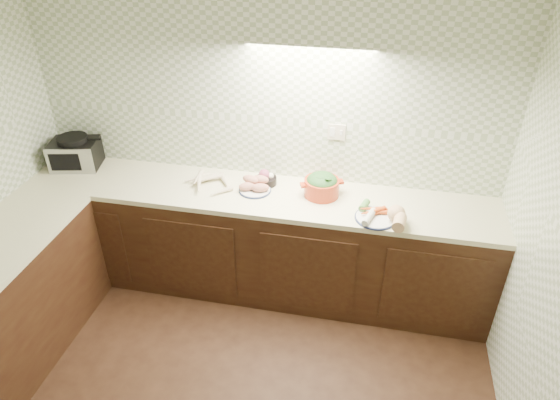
% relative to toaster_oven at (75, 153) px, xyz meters
% --- Properties ---
extents(room, '(3.60, 3.60, 2.60)m').
position_rel_toaster_oven_xyz_m(room, '(1.54, -1.61, 0.61)').
color(room, black).
rests_on(room, ground).
extents(counter, '(3.60, 3.60, 0.90)m').
position_rel_toaster_oven_xyz_m(counter, '(0.86, -0.93, -0.57)').
color(counter, black).
rests_on(counter, ground).
extents(toaster_oven, '(0.42, 0.36, 0.26)m').
position_rel_toaster_oven_xyz_m(toaster_oven, '(0.00, 0.00, 0.00)').
color(toaster_oven, black).
rests_on(toaster_oven, counter).
extents(parsnip_pile, '(0.36, 0.32, 0.07)m').
position_rel_toaster_oven_xyz_m(parsnip_pile, '(1.16, -0.11, -0.09)').
color(parsnip_pile, beige).
rests_on(parsnip_pile, counter).
extents(sweet_potato_plate, '(0.25, 0.25, 0.11)m').
position_rel_toaster_oven_xyz_m(sweet_potato_plate, '(1.52, -0.08, -0.08)').
color(sweet_potato_plate, '#1A2346').
rests_on(sweet_potato_plate, counter).
extents(onion_bowl, '(0.16, 0.16, 0.12)m').
position_rel_toaster_oven_xyz_m(onion_bowl, '(1.58, 0.03, -0.08)').
color(onion_bowl, black).
rests_on(onion_bowl, counter).
extents(dutch_oven, '(0.34, 0.34, 0.18)m').
position_rel_toaster_oven_xyz_m(dutch_oven, '(2.02, -0.05, -0.03)').
color(dutch_oven, '#AF2F13').
rests_on(dutch_oven, counter).
extents(veg_plate, '(0.38, 0.32, 0.13)m').
position_rel_toaster_oven_xyz_m(veg_plate, '(2.50, -0.29, -0.07)').
color(veg_plate, '#1A2346').
rests_on(veg_plate, counter).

